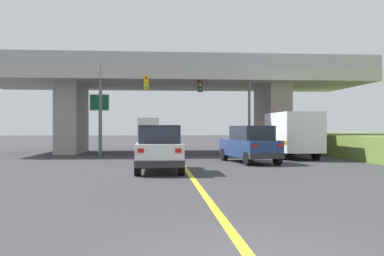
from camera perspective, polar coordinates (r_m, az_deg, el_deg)
name	(u,v)px	position (r m, az deg, el deg)	size (l,w,h in m)	color
ground	(174,152)	(34.38, -2.36, -3.16)	(160.00, 160.00, 0.00)	#353538
overpass_bridge	(174,90)	(34.46, -2.36, 4.93)	(28.72, 9.40, 7.01)	#A8A59E
lane_divider_stripe	(188,172)	(19.08, -0.50, -5.70)	(0.20, 25.15, 0.01)	yellow
suv_lead	(159,148)	(19.29, -4.25, -2.63)	(1.99, 4.66, 2.02)	silver
suv_crossing	(250,144)	(24.29, 7.47, -2.09)	(2.68, 5.03, 2.02)	navy
box_truck	(289,134)	(29.07, 12.42, -0.73)	(2.33, 7.18, 2.85)	red
traffic_signal_nearside	(232,99)	(30.54, 5.23, 3.69)	(3.67, 0.36, 6.07)	#56595E
traffic_signal_farside	(116,98)	(29.87, -9.75, 3.84)	(3.25, 0.36, 6.17)	#56595E
highway_sign	(99,109)	(32.80, -11.84, 2.38)	(1.40, 0.17, 4.50)	slate
semi_truck_distant	(149,131)	(51.73, -5.61, -0.32)	(2.33, 7.55, 3.02)	silver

